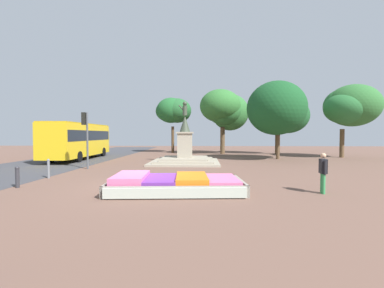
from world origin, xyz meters
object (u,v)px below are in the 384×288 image
Objects in this scene: statue_monument at (185,154)px; traffic_light_mid_block at (86,130)px; flower_planter at (174,184)px; kerb_bollard_mid_a at (17,176)px; kerb_bollard_mid_b at (48,168)px; pedestrian_with_handbag at (323,170)px; city_bus at (79,139)px.

statue_monument reaches higher than traffic_light_mid_block.
traffic_light_mid_block is at bearing 135.87° from flower_planter.
kerb_bollard_mid_b is at bearing 92.63° from kerb_bollard_mid_a.
statue_monument is 5.74× the size of kerb_bollard_mid_a.
flower_planter is at bearing -44.13° from traffic_light_mid_block.
traffic_light_mid_block is 13.86m from pedestrian_with_handbag.
kerb_bollard_mid_a reaches higher than flower_planter.
traffic_light_mid_block is at bearing -149.13° from statue_monument.
city_bus is at bearing 105.60° from kerb_bollard_mid_a.
statue_monument is 11.79m from pedestrian_with_handbag.
kerb_bollard_mid_a is at bearing -91.88° from traffic_light_mid_block.
flower_planter is 3.50× the size of pedestrian_with_handbag.
pedestrian_with_handbag is (5.95, -10.17, 0.19)m from statue_monument.
statue_monument is at bearing 120.33° from pedestrian_with_handbag.
flower_planter is 5.71m from pedestrian_with_handbag.
flower_planter is 16.36m from city_bus.
pedestrian_with_handbag is at bearing -59.67° from statue_monument.
statue_monument is 3.41× the size of pedestrian_with_handbag.
flower_planter is 6.68m from kerb_bollard_mid_a.
kerb_bollard_mid_b is (-0.30, -3.59, -2.00)m from traffic_light_mid_block.
city_bus is 10.69m from kerb_bollard_mid_b.
pedestrian_with_handbag reaches higher than flower_planter.
traffic_light_mid_block is at bearing 88.12° from kerb_bollard_mid_a.
city_bus is (-10.13, 12.75, 1.58)m from flower_planter.
statue_monument is 7.44m from traffic_light_mid_block.
traffic_light_mid_block reaches higher than flower_planter.
flower_planter is at bearing -21.66° from kerb_bollard_mid_b.
kerb_bollard_mid_b is (-12.45, 2.88, -0.36)m from pedestrian_with_handbag.
pedestrian_with_handbag is 12.36m from kerb_bollard_mid_a.
kerb_bollard_mid_b is (-0.11, 2.35, 0.04)m from kerb_bollard_mid_a.
flower_planter is 1.02× the size of statue_monument.
kerb_bollard_mid_a is at bearing -123.54° from statue_monument.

